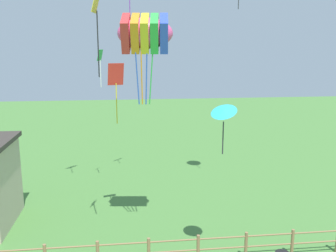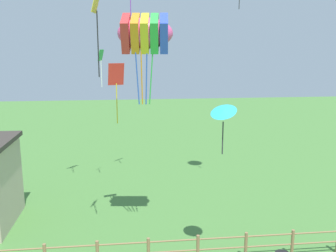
# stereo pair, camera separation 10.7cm
# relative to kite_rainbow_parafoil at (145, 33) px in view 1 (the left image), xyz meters

# --- Properties ---
(wooden_fence) EXTENTS (19.32, 0.14, 1.24)m
(wooden_fence) POSITION_rel_kite_rainbow_parafoil_xyz_m (0.96, -2.37, -9.01)
(wooden_fence) COLOR olive
(wooden_fence) RESTS_ON ground_plane
(kite_rainbow_parafoil) EXTENTS (2.62, 2.02, 4.02)m
(kite_rainbow_parafoil) POSITION_rel_kite_rainbow_parafoil_xyz_m (0.00, 0.00, 0.00)
(kite_rainbow_parafoil) COLOR #E54C8C
(kite_red_diamond) EXTENTS (0.83, 0.47, 3.02)m
(kite_red_diamond) POSITION_rel_kite_rainbow_parafoil_xyz_m (-1.35, 1.90, -2.21)
(kite_red_diamond) COLOR red
(kite_green_diamond) EXTENTS (0.40, 0.55, 2.33)m
(kite_green_diamond) POSITION_rel_kite_rainbow_parafoil_xyz_m (-2.38, 7.07, -1.46)
(kite_green_diamond) COLOR green
(kite_yellow_diamond) EXTENTS (0.42, 0.79, 3.63)m
(kite_yellow_diamond) POSITION_rel_kite_rainbow_parafoil_xyz_m (-2.00, -0.69, 0.76)
(kite_yellow_diamond) COLOR yellow
(kite_cyan_delta) EXTENTS (1.42, 1.41, 2.01)m
(kite_cyan_delta) POSITION_rel_kite_rainbow_parafoil_xyz_m (2.88, -2.73, -3.09)
(kite_cyan_delta) COLOR #2DB2C6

